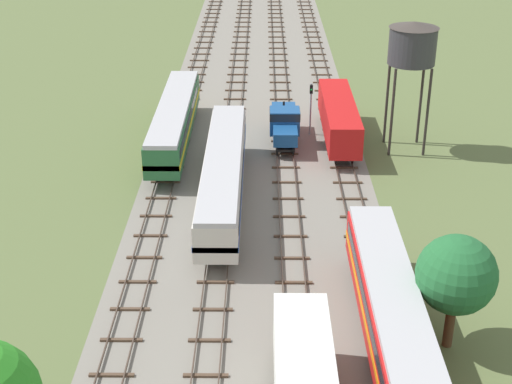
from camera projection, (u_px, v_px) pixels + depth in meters
ground_plane at (258, 128)px, 71.77m from camera, size 480.00×480.00×0.00m
ballast_bed at (258, 128)px, 71.77m from camera, size 18.92×176.00×0.01m
track_far_left at (182, 123)px, 72.67m from camera, size 2.40×126.00×0.29m
track_left at (232, 123)px, 72.63m from camera, size 2.40×126.00×0.29m
track_centre_left at (283, 123)px, 72.60m from camera, size 2.40×126.00×0.29m
track_centre at (334, 123)px, 72.56m from camera, size 2.40×126.00×0.29m
passenger_coach_centre_near at (396, 327)px, 38.50m from camera, size 2.96×22.00×3.80m
passenger_coach_left_mid at (223, 172)px, 56.16m from camera, size 2.96×22.00×3.80m
diesel_railcar_far_left_midfar at (174, 119)px, 66.58m from camera, size 2.96×20.50×3.80m
shunter_loco_centre_left_far at (284, 122)px, 67.56m from camera, size 2.74×8.46×3.10m
freight_boxcar_centre_farther at (339, 117)px, 67.57m from camera, size 2.87×14.00×3.60m
water_tower at (413, 45)px, 62.99m from camera, size 4.26×4.26×11.54m
signal_post_nearest at (311, 102)px, 68.85m from camera, size 0.28×0.47×5.03m
lineside_tree_1 at (456, 275)px, 39.37m from camera, size 4.37×4.37×6.81m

